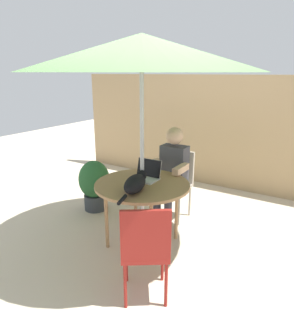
# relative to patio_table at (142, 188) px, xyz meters

# --- Properties ---
(ground_plane) EXTENTS (14.00, 14.00, 0.00)m
(ground_plane) POSITION_rel_patio_table_xyz_m (0.00, 0.00, -0.68)
(ground_plane) COLOR beige
(fence_back) EXTENTS (5.35, 0.08, 1.87)m
(fence_back) POSITION_rel_patio_table_xyz_m (0.00, 2.29, 0.26)
(fence_back) COLOR tan
(fence_back) RESTS_ON ground
(patio_table) EXTENTS (1.05, 1.05, 0.74)m
(patio_table) POSITION_rel_patio_table_xyz_m (0.00, 0.00, 0.00)
(patio_table) COLOR #9E754C
(patio_table) RESTS_ON ground
(patio_umbrella) EXTENTS (2.38, 2.38, 2.27)m
(patio_umbrella) POSITION_rel_patio_table_xyz_m (0.00, 0.00, 1.40)
(patio_umbrella) COLOR #B7B7BC
(patio_umbrella) RESTS_ON ground
(chair_occupied) EXTENTS (0.40, 0.40, 0.91)m
(chair_occupied) POSITION_rel_patio_table_xyz_m (0.00, 0.86, -0.14)
(chair_occupied) COLOR #B2A899
(chair_occupied) RESTS_ON ground
(chair_empty) EXTENTS (0.56, 0.56, 0.91)m
(chair_empty) POSITION_rel_patio_table_xyz_m (0.52, -0.77, -0.14)
(chair_empty) COLOR maroon
(chair_empty) RESTS_ON ground
(person_seated) EXTENTS (0.48, 0.48, 1.25)m
(person_seated) POSITION_rel_patio_table_xyz_m (0.00, 0.70, 0.03)
(person_seated) COLOR #3F3F47
(person_seated) RESTS_ON ground
(laptop) EXTENTS (0.30, 0.25, 0.21)m
(laptop) POSITION_rel_patio_table_xyz_m (-0.04, 0.16, 0.12)
(laptop) COLOR silver
(laptop) RESTS_ON patio_table
(cat) EXTENTS (0.29, 0.65, 0.17)m
(cat) POSITION_rel_patio_table_xyz_m (0.06, -0.22, 0.14)
(cat) COLOR black
(cat) RESTS_ON patio_table
(potted_plant_near_fence) EXTENTS (0.44, 0.44, 0.73)m
(potted_plant_near_fence) POSITION_rel_patio_table_xyz_m (-1.07, 0.41, -0.29)
(potted_plant_near_fence) COLOR #33383D
(potted_plant_near_fence) RESTS_ON ground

